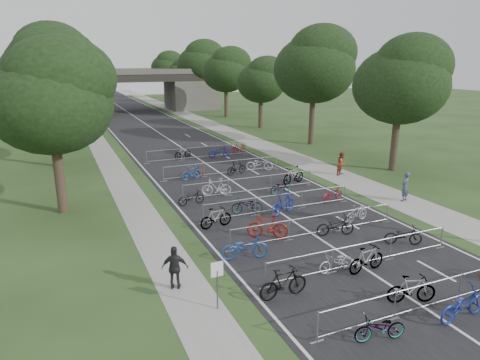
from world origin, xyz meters
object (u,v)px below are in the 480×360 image
object	(u,v)px
bike_0	(380,329)
bike_1	(412,289)
pedestrian_a	(405,187)
overpass_bridge	(125,90)
pedestrian_b	(342,163)
pedestrian_c	(175,268)
park_sign	(217,277)
bike_2	(463,304)

from	to	relation	value
bike_0	bike_1	size ratio (longest dim) A/B	0.94
pedestrian_a	bike_1	bearing A→B (deg)	27.69
bike_0	overpass_bridge	bearing A→B (deg)	-170.32
pedestrian_a	pedestrian_b	world-z (taller)	pedestrian_a
pedestrian_a	pedestrian_b	xyz separation A→B (m)	(0.23, 6.76, -0.04)
pedestrian_c	overpass_bridge	bearing A→B (deg)	-75.96
bike_0	pedestrian_c	xyz separation A→B (m)	(-5.02, 5.68, 0.42)
overpass_bridge	pedestrian_b	bearing A→B (deg)	-80.25
pedestrian_a	pedestrian_c	size ratio (longest dim) A/B	1.07
bike_1	pedestrian_a	xyz separation A→B (m)	(8.35, 9.06, 0.39)
park_sign	bike_1	world-z (taller)	park_sign
park_sign	pedestrian_c	world-z (taller)	park_sign
pedestrian_a	pedestrian_c	world-z (taller)	pedestrian_a
overpass_bridge	park_sign	xyz separation A→B (m)	(-6.80, -62.00, -2.27)
overpass_bridge	pedestrian_c	world-z (taller)	overpass_bridge
bike_1	bike_2	bearing A→B (deg)	-130.61
overpass_bridge	bike_1	xyz separation A→B (m)	(-0.23, -64.43, -2.99)
bike_0	bike_1	distance (m)	2.84
bike_2	pedestrian_b	size ratio (longest dim) A/B	1.20
bike_0	bike_1	xyz separation A→B (m)	(2.53, 1.28, 0.10)
bike_1	overpass_bridge	bearing A→B (deg)	19.50
overpass_bridge	bike_2	distance (m)	65.96
overpass_bridge	pedestrian_c	xyz separation A→B (m)	(-7.79, -60.03, -2.66)
bike_0	pedestrian_a	xyz separation A→B (m)	(10.88, 10.34, 0.49)
bike_0	bike_2	xyz separation A→B (m)	(3.36, -0.18, 0.12)
bike_1	pedestrian_c	world-z (taller)	pedestrian_c
pedestrian_a	pedestrian_b	distance (m)	6.76
park_sign	bike_2	distance (m)	8.39
bike_0	pedestrian_c	distance (m)	7.60
park_sign	bike_1	size ratio (longest dim) A/B	1.00
bike_0	pedestrian_b	world-z (taller)	pedestrian_b
pedestrian_b	bike_1	bearing A→B (deg)	-145.07
pedestrian_c	bike_1	bearing A→B (deg)	171.21
overpass_bridge	pedestrian_a	xyz separation A→B (m)	(8.12, -55.37, -2.60)
overpass_bridge	bike_1	size ratio (longest dim) A/B	17.02
bike_2	pedestrian_a	world-z (taller)	pedestrian_a
overpass_bridge	bike_2	bearing A→B (deg)	-89.48
bike_0	pedestrian_a	size ratio (longest dim) A/B	0.91
overpass_bridge	bike_2	xyz separation A→B (m)	(0.60, -65.89, -2.97)
bike_1	pedestrian_b	distance (m)	18.00
bike_0	bike_2	distance (m)	3.37
overpass_bridge	pedestrian_a	bearing A→B (deg)	-81.66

